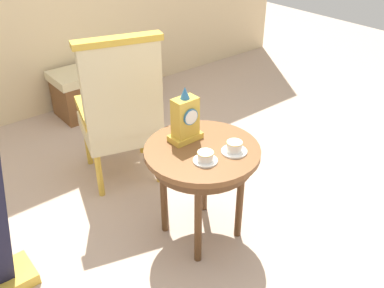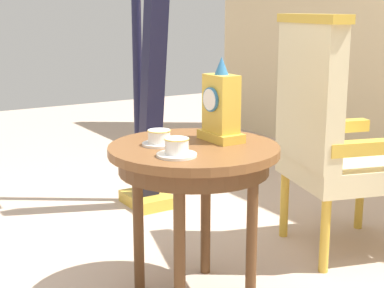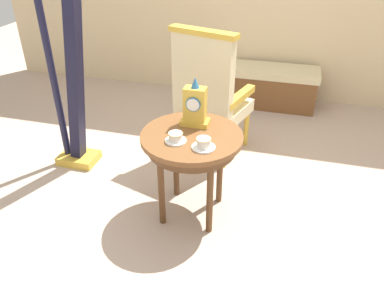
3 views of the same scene
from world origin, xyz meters
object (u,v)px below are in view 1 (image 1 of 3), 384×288
armchair (121,110)px  teacup_left (205,157)px  mantel_clock (185,119)px  teacup_right (234,148)px  window_bench (102,87)px  side_table (202,160)px

armchair → teacup_left: bearing=-90.6°
armchair → mantel_clock: bearing=-85.7°
teacup_left → teacup_right: (0.19, -0.03, 0.00)m
armchair → window_bench: (0.47, 1.19, -0.37)m
mantel_clock → side_table: bearing=-84.2°
teacup_left → mantel_clock: mantel_clock is taller
side_table → window_bench: size_ratio=0.70×
side_table → mantel_clock: bearing=95.8°
teacup_left → armchair: (0.01, 0.91, -0.08)m
window_bench → mantel_clock: bearing=-102.8°
teacup_left → window_bench: teacup_left is taller
teacup_right → armchair: armchair is taller
teacup_right → window_bench: 2.20m
side_table → teacup_left: bearing=-123.1°
teacup_right → armchair: (-0.18, 0.94, -0.08)m
side_table → armchair: armchair is taller
side_table → teacup_right: (0.11, -0.14, 0.11)m
side_table → armchair: (-0.06, 0.80, 0.03)m
mantel_clock → window_bench: (0.42, 1.86, -0.56)m
window_bench → teacup_right: bearing=-97.9°
side_table → mantel_clock: size_ratio=1.99×
mantel_clock → armchair: 0.69m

